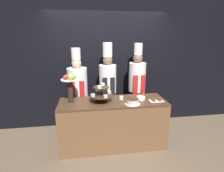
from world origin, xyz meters
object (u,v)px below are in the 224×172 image
at_px(cup_white, 121,98).
at_px(cake_square_tray, 156,100).
at_px(chef_left, 78,89).
at_px(serving_bowl_near, 141,98).
at_px(cake_round, 132,101).
at_px(tiered_stand, 101,93).
at_px(chef_center_left, 108,85).
at_px(chef_center_right, 137,84).
at_px(fruit_pedestal, 70,83).

bearing_deg(cup_white, cake_square_tray, -16.08).
bearing_deg(chef_left, serving_bowl_near, -25.89).
relative_size(cake_round, chef_left, 0.15).
bearing_deg(tiered_stand, cake_square_tray, -6.07).
height_order(serving_bowl_near, chef_center_left, chef_center_left).
xyz_separation_m(cake_square_tray, serving_bowl_near, (-0.25, 0.11, 0.01)).
bearing_deg(cup_white, chef_left, 148.41).
bearing_deg(serving_bowl_near, tiered_stand, -179.67).
height_order(cake_round, chef_center_right, chef_center_right).
relative_size(tiered_stand, chef_left, 0.23).
bearing_deg(cake_square_tray, cake_round, -170.51).
bearing_deg(chef_center_left, cake_square_tray, -40.04).
bearing_deg(cup_white, fruit_pedestal, -178.89).
height_order(tiered_stand, chef_center_left, chef_center_left).
bearing_deg(cake_square_tray, chef_center_left, 139.96).
height_order(fruit_pedestal, chef_center_left, chef_center_left).
distance_m(tiered_stand, serving_bowl_near, 0.73).
height_order(fruit_pedestal, cup_white, fruit_pedestal).
relative_size(cake_round, cup_white, 3.47).
distance_m(chef_center_left, chef_center_right, 0.62).
height_order(serving_bowl_near, chef_center_right, chef_center_right).
relative_size(cake_round, chef_center_right, 0.14).
bearing_deg(fruit_pedestal, cup_white, 1.11).
distance_m(cup_white, chef_center_left, 0.54).
xyz_separation_m(cup_white, chef_center_right, (0.43, 0.49, 0.11)).
bearing_deg(chef_left, cake_square_tray, -25.39).
bearing_deg(serving_bowl_near, chef_center_right, 81.99).
bearing_deg(cup_white, cake_round, -60.07).
distance_m(cake_round, chef_center_right, 0.80).
relative_size(tiered_stand, cake_round, 1.57).
relative_size(fruit_pedestal, cake_round, 2.02).
distance_m(fruit_pedestal, cake_square_tray, 1.54).
bearing_deg(fruit_pedestal, chef_left, 79.74).
distance_m(cup_white, serving_bowl_near, 0.36).
relative_size(fruit_pedestal, cup_white, 7.00).
xyz_separation_m(fruit_pedestal, chef_center_right, (1.32, 0.51, -0.20)).
bearing_deg(fruit_pedestal, chef_center_left, 35.96).
bearing_deg(chef_center_left, chef_left, -179.99).
relative_size(cup_white, cake_square_tray, 0.31).
xyz_separation_m(serving_bowl_near, chef_left, (-1.15, 0.56, 0.05)).
bearing_deg(tiered_stand, cake_round, -19.30).
xyz_separation_m(tiered_stand, chef_left, (-0.43, 0.56, -0.08)).
relative_size(cup_white, chef_center_right, 0.04).
distance_m(tiered_stand, chef_left, 0.71).
bearing_deg(chef_center_left, cake_round, -65.78).
xyz_separation_m(chef_left, chef_center_left, (0.61, 0.00, 0.07)).
relative_size(fruit_pedestal, chef_center_right, 0.28).
xyz_separation_m(tiered_stand, cake_round, (0.52, -0.18, -0.11)).
bearing_deg(tiered_stand, chef_left, 127.39).
distance_m(tiered_stand, cake_round, 0.56).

